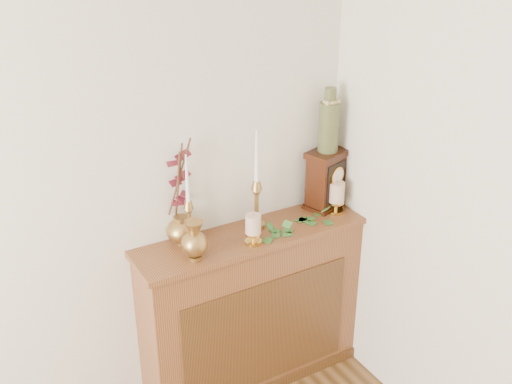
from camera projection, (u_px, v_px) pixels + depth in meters
console_shelf at (253, 313)px, 3.23m from camera, size 1.24×0.34×0.93m
candlestick_left at (189, 216)px, 2.86m from camera, size 0.08×0.08×0.47m
candlestick_center at (257, 197)px, 3.00m from camera, size 0.09×0.09×0.53m
bud_vase at (194, 241)px, 2.75m from camera, size 0.12×0.12×0.20m
ginger_jar at (180, 194)px, 2.86m from camera, size 0.23×0.24×0.55m
pillar_candle_left at (253, 228)px, 2.89m from camera, size 0.09×0.09×0.17m
pillar_candle_right at (336, 196)px, 3.19m from camera, size 0.10×0.10×0.19m
ivy_garland at (298, 225)px, 3.06m from camera, size 0.46×0.18×0.08m
mantel_clock at (326, 180)px, 3.23m from camera, size 0.25×0.21×0.33m
ceramic_vase at (329, 123)px, 3.09m from camera, size 0.11×0.11×0.34m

